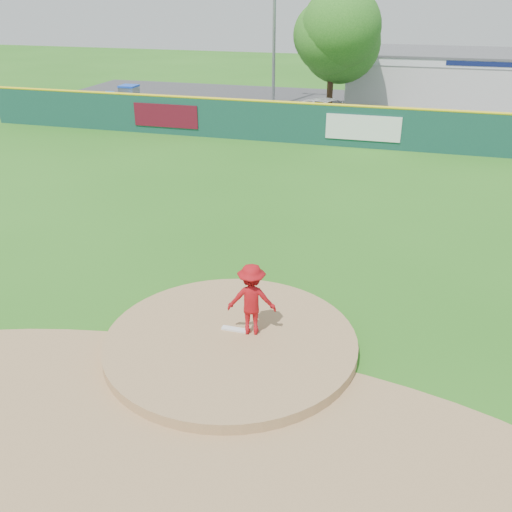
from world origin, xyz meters
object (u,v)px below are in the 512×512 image
(pitcher, at_px, (252,299))
(playground_slide, at_px, (129,98))
(light_pole_left, at_px, (274,7))
(deciduous_tree, at_px, (333,37))
(pool_building_grp, at_px, (466,77))
(van, at_px, (329,111))

(pitcher, relative_size, playground_slide, 0.56)
(light_pole_left, bearing_deg, deciduous_tree, -26.57)
(pitcher, relative_size, pool_building_grp, 0.11)
(pitcher, distance_m, van, 22.95)
(pool_building_grp, bearing_deg, deciduous_tree, -138.84)
(pitcher, xyz_separation_m, playground_slide, (-14.72, 22.73, -0.26))
(pool_building_grp, bearing_deg, light_pole_left, -157.40)
(playground_slide, distance_m, deciduous_tree, 13.04)
(deciduous_tree, relative_size, light_pole_left, 0.67)
(pitcher, height_order, light_pole_left, light_pole_left)
(deciduous_tree, distance_m, light_pole_left, 4.72)
(playground_slide, bearing_deg, light_pole_left, 25.23)
(pool_building_grp, xyz_separation_m, playground_slide, (-20.35, -8.93, -0.85))
(pool_building_grp, bearing_deg, pitcher, -100.07)
(pitcher, relative_size, deciduous_tree, 0.22)
(pitcher, relative_size, van, 0.35)
(playground_slide, height_order, light_pole_left, light_pole_left)
(pitcher, height_order, pool_building_grp, pool_building_grp)
(light_pole_left, bearing_deg, pool_building_grp, 22.60)
(playground_slide, bearing_deg, van, 0.59)
(pitcher, bearing_deg, van, -97.13)
(van, relative_size, light_pole_left, 0.43)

